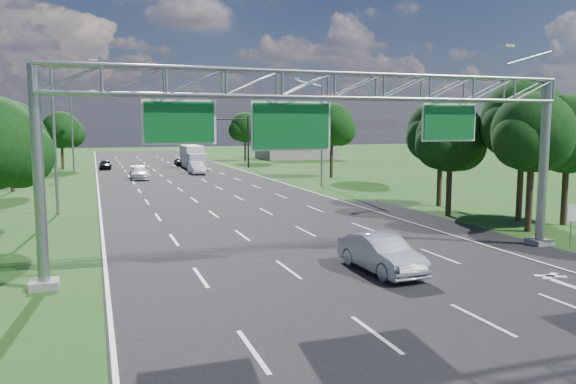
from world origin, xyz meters
name	(u,v)px	position (x,y,z in m)	size (l,w,h in m)	color
ground	(228,206)	(0.00, 30.00, 0.00)	(220.00, 220.00, 0.00)	#1B4C16
road	(228,206)	(0.00, 30.00, 0.00)	(18.00, 180.00, 0.02)	black
road_flare	(490,239)	(10.20, 14.00, 0.00)	(3.00, 30.00, 0.02)	black
sign_gantry	(333,101)	(0.33, 12.00, 6.89)	(23.50, 1.00, 9.56)	gray
regulatory_sign	(572,217)	(12.40, 10.98, 1.51)	(0.60, 0.08, 2.10)	gray
traffic_signal	(223,130)	(7.48, 65.00, 5.17)	(12.21, 0.24, 7.00)	black
streetlight_l_near	(57,129)	(-11.30, 30.00, 5.58)	(2.97, 0.22, 10.16)	gray
streetlight_l_far	(74,127)	(-11.30, 65.00, 5.58)	(2.97, 0.22, 10.16)	gray
streetlight_r_mid	(320,128)	(11.30, 40.00, 5.58)	(2.97, 0.22, 10.16)	gray
tree_cluster_right	(500,134)	(14.80, 19.19, 5.31)	(9.91, 14.60, 8.68)	#2D2116
tree_verge_lb	(10,130)	(-15.92, 45.04, 5.41)	(5.76, 4.80, 8.06)	#2D2116
tree_verge_lc	(62,131)	(-12.92, 70.04, 4.98)	(5.76, 4.80, 7.62)	#2D2116
tree_verge_rd	(332,127)	(16.08, 48.04, 5.63)	(5.76, 4.80, 8.28)	#2D2116
tree_verge_re	(246,129)	(14.08, 78.04, 5.20)	(5.76, 4.80, 7.84)	#2D2116
building_right	(295,147)	(24.00, 82.00, 2.00)	(12.00, 9.00, 4.00)	gray
silver_sedan	(381,254)	(1.64, 10.03, 0.75)	(1.60, 4.58, 1.51)	#B4B9C0
car_queue_a	(139,173)	(-4.50, 52.95, 0.69)	(1.92, 4.73, 1.37)	white
car_queue_b	(182,162)	(2.84, 71.48, 0.54)	(1.79, 3.87, 1.08)	black
car_queue_c	(105,164)	(-7.69, 68.11, 0.64)	(1.52, 3.77, 1.28)	black
car_queue_d	(196,168)	(2.50, 57.42, 0.72)	(1.52, 4.36, 1.44)	white
box_truck	(193,157)	(3.55, 66.33, 1.46)	(2.46, 8.06, 3.04)	silver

